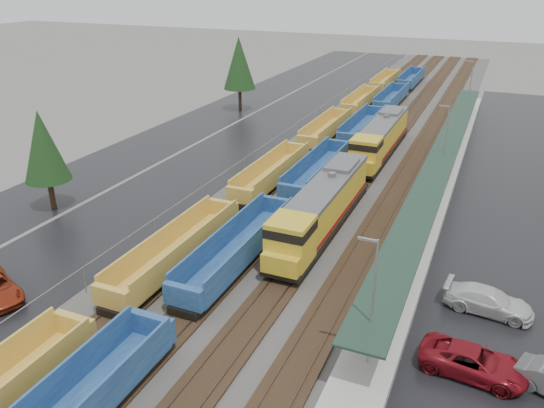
{
  "coord_description": "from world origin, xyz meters",
  "views": [
    {
      "loc": [
        13.73,
        -2.57,
        19.71
      ],
      "look_at": [
        -2.24,
        34.4,
        2.0
      ],
      "focal_mm": 35.0,
      "sensor_mm": 36.0,
      "label": 1
    }
  ],
  "objects_px": {
    "locomotive_lead": "(321,208)",
    "locomotive_trail": "(380,139)",
    "well_string_blue": "(318,171)",
    "well_string_yellow": "(272,173)",
    "parked_car_east_c": "(488,301)",
    "parked_car_east_b": "(473,362)"
  },
  "relations": [
    {
      "from": "well_string_yellow",
      "to": "parked_car_east_b",
      "type": "relative_size",
      "value": 21.59
    },
    {
      "from": "well_string_blue",
      "to": "parked_car_east_c",
      "type": "relative_size",
      "value": 22.92
    },
    {
      "from": "well_string_blue",
      "to": "parked_car_east_b",
      "type": "distance_m",
      "value": 28.87
    },
    {
      "from": "locomotive_lead",
      "to": "well_string_yellow",
      "type": "relative_size",
      "value": 0.16
    },
    {
      "from": "well_string_yellow",
      "to": "well_string_blue",
      "type": "relative_size",
      "value": 0.97
    },
    {
      "from": "well_string_yellow",
      "to": "well_string_blue",
      "type": "distance_m",
      "value": 4.74
    },
    {
      "from": "locomotive_trail",
      "to": "well_string_yellow",
      "type": "height_order",
      "value": "locomotive_trail"
    },
    {
      "from": "locomotive_lead",
      "to": "locomotive_trail",
      "type": "xyz_separation_m",
      "value": [
        0.0,
        21.0,
        0.0
      ]
    },
    {
      "from": "locomotive_lead",
      "to": "locomotive_trail",
      "type": "distance_m",
      "value": 21.0
    },
    {
      "from": "locomotive_trail",
      "to": "locomotive_lead",
      "type": "bearing_deg",
      "value": -90.0
    },
    {
      "from": "well_string_blue",
      "to": "well_string_yellow",
      "type": "bearing_deg",
      "value": -147.64
    },
    {
      "from": "locomotive_trail",
      "to": "parked_car_east_c",
      "type": "relative_size",
      "value": 3.54
    },
    {
      "from": "locomotive_lead",
      "to": "locomotive_trail",
      "type": "height_order",
      "value": "same"
    },
    {
      "from": "locomotive_trail",
      "to": "parked_car_east_c",
      "type": "xyz_separation_m",
      "value": [
        13.12,
        -27.1,
        -1.53
      ]
    },
    {
      "from": "locomotive_lead",
      "to": "well_string_yellow",
      "type": "xyz_separation_m",
      "value": [
        -8.0,
        8.6,
        -1.14
      ]
    },
    {
      "from": "well_string_yellow",
      "to": "well_string_blue",
      "type": "height_order",
      "value": "well_string_blue"
    },
    {
      "from": "well_string_blue",
      "to": "parked_car_east_b",
      "type": "height_order",
      "value": "well_string_blue"
    },
    {
      "from": "locomotive_lead",
      "to": "well_string_blue",
      "type": "bearing_deg",
      "value": 109.76
    },
    {
      "from": "locomotive_trail",
      "to": "well_string_blue",
      "type": "bearing_deg",
      "value": -112.07
    },
    {
      "from": "locomotive_lead",
      "to": "locomotive_trail",
      "type": "relative_size",
      "value": 1.0
    },
    {
      "from": "well_string_blue",
      "to": "locomotive_trail",
      "type": "bearing_deg",
      "value": 67.93
    },
    {
      "from": "locomotive_trail",
      "to": "parked_car_east_b",
      "type": "relative_size",
      "value": 3.43
    }
  ]
}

